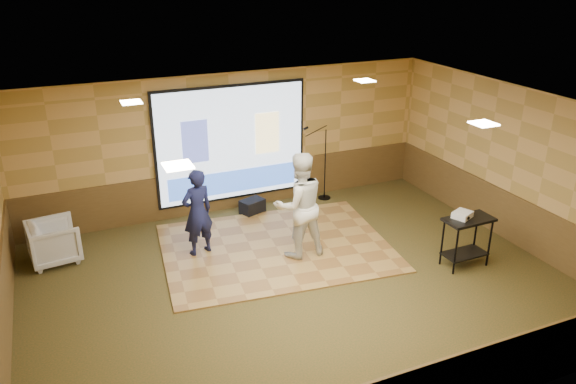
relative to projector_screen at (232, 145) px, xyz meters
name	(u,v)px	position (x,y,z in m)	size (l,w,h in m)	color
ground	(298,284)	(0.00, -3.44, -1.47)	(9.00, 9.00, 0.00)	#2A3418
room_shell	(299,169)	(0.00, -3.44, 0.62)	(9.04, 7.04, 3.02)	tan
wainscot_back	(233,187)	(0.00, 0.04, -1.00)	(9.00, 0.04, 0.95)	#543C1C
wainscot_left	(4,323)	(-4.48, -3.44, -1.00)	(0.04, 7.00, 0.95)	#543C1C
wainscot_right	(505,215)	(4.48, -3.44, -1.00)	(0.04, 7.00, 0.95)	#543C1C
projector_screen	(232,145)	(0.00, 0.00, 0.00)	(3.32, 0.06, 2.52)	black
downlight_nw	(131,102)	(-2.20, -1.64, 1.50)	(0.32, 0.32, 0.02)	#FFE6BF
downlight_ne	(365,81)	(2.20, -1.64, 1.50)	(0.32, 0.32, 0.02)	#FFE6BF
downlight_sw	(178,166)	(-2.20, -4.94, 1.50)	(0.32, 0.32, 0.02)	#FFE6BF
downlight_se	(484,124)	(2.20, -4.94, 1.50)	(0.32, 0.32, 0.02)	#FFE6BF
dance_floor	(276,247)	(0.14, -2.10, -1.46)	(4.24, 3.23, 0.03)	#A57D3C
player_left	(197,212)	(-1.26, -1.74, -0.62)	(0.60, 0.40, 1.66)	#141840
player_right	(299,205)	(0.43, -2.53, -0.45)	(0.97, 0.75, 1.99)	silver
av_table	(467,233)	(3.02, -4.04, -0.83)	(0.88, 0.47, 0.93)	black
projector	(462,215)	(2.93, -3.96, -0.49)	(0.33, 0.27, 0.11)	white
mic_stand	(323,179)	(2.03, -0.30, -0.98)	(0.70, 0.29, 1.77)	black
banquet_chair	(54,242)	(-3.74, -0.94, -1.09)	(0.83, 0.85, 0.78)	gray
duffel_bag	(252,206)	(0.28, -0.42, -1.32)	(0.50, 0.33, 0.31)	black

